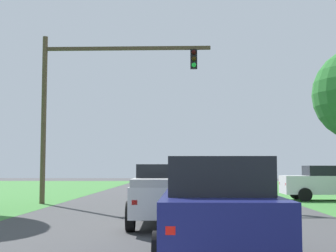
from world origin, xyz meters
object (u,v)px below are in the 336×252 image
Objects in this scene: traffic_light at (88,92)px; pickup_truck_lead at (167,193)px; red_suv_near at (218,206)px; crossing_suv_far at (330,182)px.

pickup_truck_lead is at bearing -63.59° from traffic_light.
pickup_truck_lead is 10.09m from traffic_light.
red_suv_near is at bearing -78.40° from pickup_truck_lead.
traffic_light is 1.67× the size of crossing_suv_far.
pickup_truck_lead is at bearing -126.23° from crossing_suv_far.
traffic_light is (-5.19, 13.68, 4.26)m from red_suv_near.
pickup_truck_lead is (-1.13, 5.51, -0.06)m from red_suv_near.
red_suv_near is 0.96× the size of crossing_suv_far.
crossing_suv_far is (12.04, 2.72, -4.31)m from traffic_light.
traffic_light is (-4.06, 8.17, 4.32)m from pickup_truck_lead.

